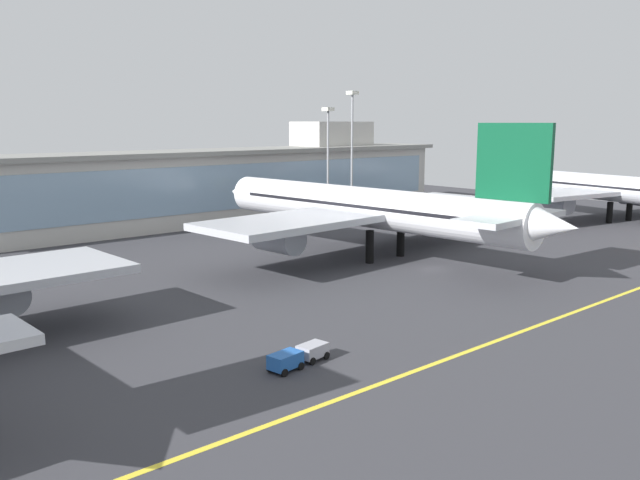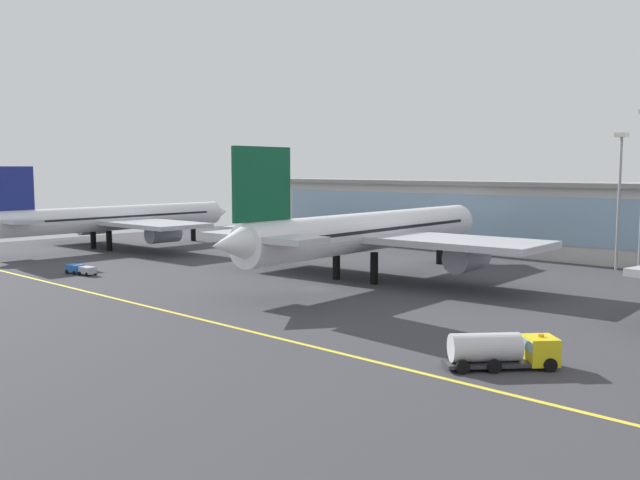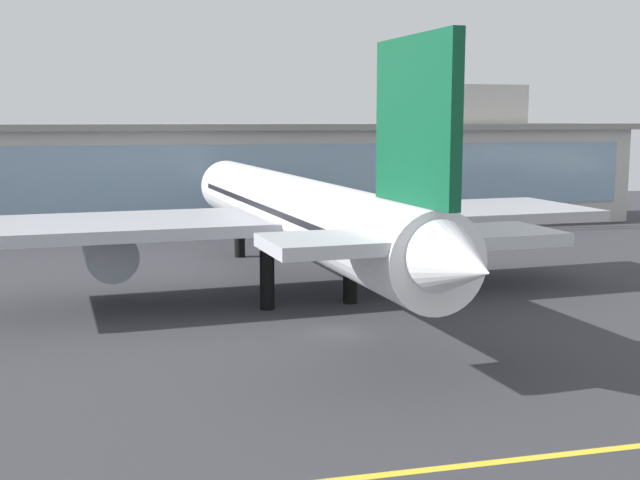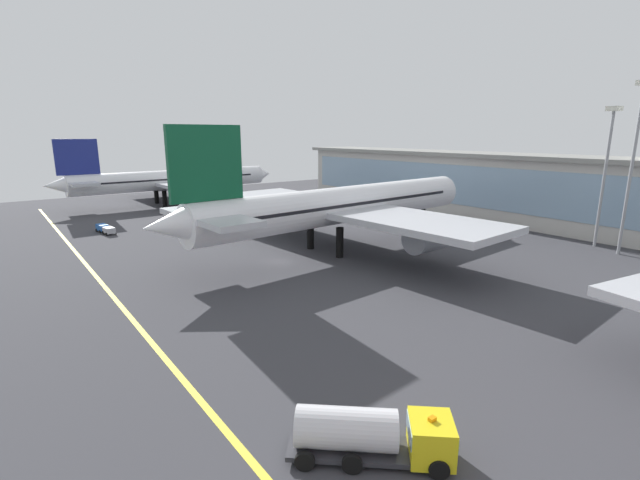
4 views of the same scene
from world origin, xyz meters
The scene contains 9 objects.
ground_plane centered at (0.00, 0.00, 0.00)m, with size 180.00×180.00×0.00m, color #38383D.
taxiway_centreline_stripe centered at (0.00, -22.00, 0.01)m, with size 144.00×0.50×0.01m, color yellow.
terminal_building centered at (1.65, 53.78, 7.29)m, with size 113.55×14.00×18.74m.
airliner_near_left centered at (-61.63, 6.61, 5.93)m, with size 45.47×57.24×16.30m.
airliner_near_right centered at (-0.30, 11.55, 6.74)m, with size 51.72×60.83×18.50m.
fuel_tanker_truck centered at (36.48, -16.33, 1.51)m, with size 7.84×8.36×2.90m.
baggage_tug_near centered at (-34.56, -15.32, 0.79)m, with size 5.76×2.46×1.40m.
apron_light_mast_west centered at (22.45, 45.04, 14.24)m, with size 1.80×1.80×21.45m.
apron_light_mast_centre centered at (26.72, 42.65, 16.01)m, with size 1.80×1.80×24.63m.
Camera 4 is at (51.78, -31.62, 17.53)m, focal length 25.19 mm.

